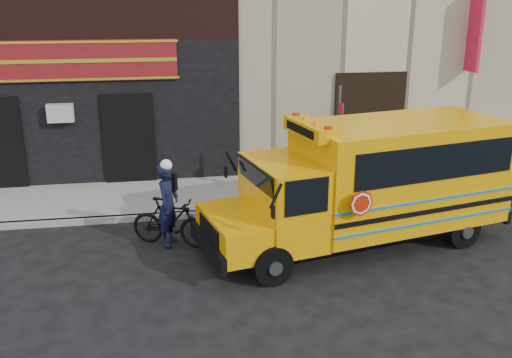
{
  "coord_description": "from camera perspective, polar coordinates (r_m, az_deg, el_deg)",
  "views": [
    {
      "loc": [
        -2.2,
        -10.87,
        5.38
      ],
      "look_at": [
        -0.1,
        1.85,
        1.18
      ],
      "focal_mm": 40.0,
      "sensor_mm": 36.0,
      "label": 1
    }
  ],
  "objects": [
    {
      "name": "curb",
      "position": [
        14.65,
        -0.1,
        -3.19
      ],
      "size": [
        40.0,
        0.2,
        0.15
      ],
      "primitive_type": "cube",
      "color": "gray",
      "rests_on": "ground"
    },
    {
      "name": "sidewalk",
      "position": [
        16.04,
        -0.96,
        -1.27
      ],
      "size": [
        40.0,
        3.0,
        0.15
      ],
      "primitive_type": "cube",
      "color": "slate",
      "rests_on": "ground"
    },
    {
      "name": "bicycle",
      "position": [
        12.82,
        -8.51,
        -4.28
      ],
      "size": [
        1.9,
        1.24,
        1.11
      ],
      "primitive_type": "imported",
      "rotation": [
        0.0,
        0.0,
        1.15
      ],
      "color": "black",
      "rests_on": "ground"
    },
    {
      "name": "ground",
      "position": [
        12.33,
        1.87,
        -7.84
      ],
      "size": [
        120.0,
        120.0,
        0.0
      ],
      "primitive_type": "plane",
      "color": "black",
      "rests_on": "ground"
    },
    {
      "name": "cyclist",
      "position": [
        12.68,
        -8.77,
        -2.77
      ],
      "size": [
        0.67,
        0.79,
        1.84
      ],
      "primitive_type": "imported",
      "rotation": [
        0.0,
        0.0,
        1.17
      ],
      "color": "black",
      "rests_on": "ground"
    },
    {
      "name": "sign_pole",
      "position": [
        14.49,
        8.2,
        3.49
      ],
      "size": [
        0.08,
        0.28,
        3.24
      ],
      "color": "#454D46",
      "rests_on": "ground"
    },
    {
      "name": "school_bus",
      "position": [
        12.75,
        11.69,
        -0.02
      ],
      "size": [
        7.2,
        3.58,
        2.92
      ],
      "color": "black",
      "rests_on": "ground"
    }
  ]
}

